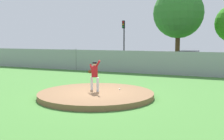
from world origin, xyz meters
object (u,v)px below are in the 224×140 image
object	(u,v)px
pitcher_youth	(94,73)
baseball	(120,89)
parked_car_charcoal	(64,57)
traffic_light_near	(124,34)
traffic_cone_orange	(167,64)
parked_car_red	(221,63)
parked_car_white	(189,61)
parked_car_slate	(132,60)

from	to	relation	value
pitcher_youth	baseball	distance (m)	1.58
parked_car_charcoal	traffic_light_near	distance (m)	7.46
traffic_cone_orange	parked_car_red	bearing A→B (deg)	-25.46
parked_car_charcoal	traffic_cone_orange	size ratio (longest dim) A/B	8.00
pitcher_youth	traffic_cone_orange	xyz separation A→B (m)	(-0.10, 16.82, -0.90)
parked_car_white	traffic_cone_orange	world-z (taller)	parked_car_white
parked_car_charcoal	parked_car_white	bearing A→B (deg)	-0.72
parked_car_slate	parked_car_charcoal	world-z (taller)	parked_car_slate
parked_car_charcoal	traffic_light_near	size ratio (longest dim) A/B	0.87
baseball	parked_car_charcoal	distance (m)	18.85
baseball	traffic_light_near	world-z (taller)	traffic_light_near
pitcher_youth	traffic_cone_orange	size ratio (longest dim) A/B	2.89
traffic_light_near	parked_car_charcoal	bearing A→B (deg)	-150.63
parked_car_white	traffic_light_near	xyz separation A→B (m)	(-8.09, 3.60, 2.59)
parked_car_charcoal	traffic_light_near	world-z (taller)	traffic_light_near
traffic_cone_orange	pitcher_youth	bearing A→B (deg)	-89.66
pitcher_youth	traffic_cone_orange	world-z (taller)	pitcher_youth
traffic_cone_orange	parked_car_charcoal	bearing A→B (deg)	-169.25
parked_car_red	parked_car_charcoal	bearing A→B (deg)	178.62
parked_car_slate	traffic_light_near	size ratio (longest dim) A/B	0.87
parked_car_white	traffic_light_near	distance (m)	9.22
parked_car_red	baseball	bearing A→B (deg)	-107.58
traffic_cone_orange	traffic_light_near	distance (m)	6.44
parked_car_red	parked_car_white	distance (m)	2.84
baseball	parked_car_white	world-z (taller)	parked_car_white
parked_car_slate	traffic_cone_orange	bearing A→B (deg)	41.23
parked_car_slate	parked_car_white	xyz separation A→B (m)	(5.61, 0.25, 0.06)
parked_car_white	parked_car_slate	bearing A→B (deg)	-177.48
baseball	parked_car_charcoal	size ratio (longest dim) A/B	0.02
parked_car_slate	traffic_light_near	bearing A→B (deg)	122.77
baseball	parked_car_white	xyz separation A→B (m)	(1.44, 13.71, 0.57)
baseball	parked_car_charcoal	xyz separation A→B (m)	(-12.73, 13.89, 0.50)
parked_car_white	baseball	bearing A→B (deg)	-96.00
pitcher_youth	baseball	size ratio (longest dim) A/B	21.49
parked_car_charcoal	traffic_light_near	bearing A→B (deg)	29.37
parked_car_slate	baseball	bearing A→B (deg)	-72.78
traffic_cone_orange	traffic_light_near	world-z (taller)	traffic_light_near
baseball	parked_car_white	bearing A→B (deg)	84.00
traffic_cone_orange	traffic_light_near	size ratio (longest dim) A/B	0.11
parked_car_red	traffic_light_near	size ratio (longest dim) A/B	0.88
parked_car_charcoal	traffic_cone_orange	world-z (taller)	parked_car_charcoal
baseball	traffic_cone_orange	xyz separation A→B (m)	(-1.19, 16.08, -0.03)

